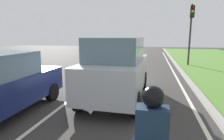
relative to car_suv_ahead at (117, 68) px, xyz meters
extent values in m
plane|color=#383533|center=(-0.96, 4.83, -1.17)|extent=(60.00, 60.00, 0.00)
cube|color=silver|center=(-1.66, 4.83, -1.16)|extent=(0.12, 32.00, 0.01)
cube|color=silver|center=(2.64, 4.83, -1.16)|extent=(0.12, 32.00, 0.01)
cube|color=#9E9B93|center=(3.14, 4.83, -1.11)|extent=(0.24, 48.00, 0.12)
cube|color=#B7BABF|center=(0.00, 0.04, -0.24)|extent=(2.01, 4.55, 1.10)
cube|color=slate|center=(0.00, -0.11, 0.71)|extent=(1.77, 2.74, 0.80)
cylinder|color=black|center=(-0.83, 1.59, -0.79)|extent=(0.24, 0.77, 0.76)
cylinder|color=black|center=(0.91, 1.55, -0.79)|extent=(0.24, 0.77, 0.76)
cylinder|color=black|center=(-0.91, -1.47, -0.79)|extent=(0.24, 0.77, 0.76)
cylinder|color=black|center=(0.84, -1.51, -0.79)|extent=(0.24, 0.77, 0.76)
cube|color=navy|center=(-3.08, -2.21, -0.43)|extent=(1.77, 4.30, 0.84)
cylinder|color=black|center=(-3.89, -0.75, -0.85)|extent=(0.22, 0.64, 0.64)
cylinder|color=black|center=(-2.27, -0.74, -0.85)|extent=(0.22, 0.64, 0.64)
cube|color=#192D47|center=(1.30, -4.48, 0.01)|extent=(0.40, 0.26, 0.60)
sphere|color=black|center=(1.30, -4.45, 0.43)|extent=(0.28, 0.28, 0.28)
cylinder|color=#2D2D2D|center=(4.05, 9.17, 1.19)|extent=(0.14, 0.14, 4.72)
cube|color=black|center=(4.05, 8.97, 2.98)|extent=(0.32, 0.24, 0.90)
sphere|color=#3F0F0F|center=(4.05, 8.84, 3.26)|extent=(0.20, 0.20, 0.20)
sphere|color=#F2AD19|center=(4.05, 8.84, 2.98)|extent=(0.20, 0.20, 0.20)
sphere|color=black|center=(4.05, 8.84, 2.70)|extent=(0.20, 0.20, 0.20)
camera|label=1|loc=(1.28, -6.70, 1.17)|focal=30.06mm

